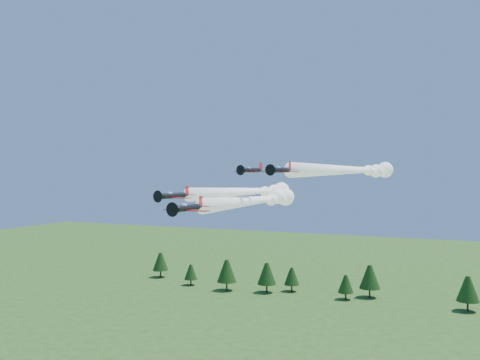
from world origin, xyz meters
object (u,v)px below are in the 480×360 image
at_px(plane_left, 250,191).
at_px(plane_slot, 251,170).
at_px(plane_lead, 257,200).
at_px(plane_right, 353,170).

xyz_separation_m(plane_left, plane_slot, (6.71, -15.82, 4.48)).
relative_size(plane_lead, plane_left, 1.01).
height_order(plane_right, plane_slot, plane_right).
xyz_separation_m(plane_lead, plane_left, (-5.54, 9.89, 1.26)).
bearing_deg(plane_left, plane_slot, -55.03).
distance_m(plane_left, plane_slot, 17.75).
relative_size(plane_left, plane_slot, 5.84).
xyz_separation_m(plane_lead, plane_right, (15.11, 15.62, 5.76)).
height_order(plane_left, plane_right, plane_right).
bearing_deg(plane_right, plane_slot, -113.24).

